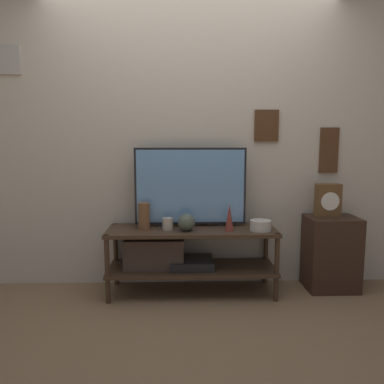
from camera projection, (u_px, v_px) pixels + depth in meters
The scene contains 11 objects.
ground_plane at pixel (193, 306), 2.96m from camera, with size 12.00×12.00×0.00m, color #846647.
wall_back at pixel (191, 134), 3.31m from camera, with size 6.40×0.08×2.70m.
media_console at pixel (177, 252), 3.17m from camera, with size 1.42×0.45×0.56m.
television at pixel (190, 186), 3.20m from camera, with size 0.95×0.05×0.68m.
vase_slim_bronze at pixel (229, 217), 3.06m from camera, with size 0.07×0.07×0.22m.
vase_wide_bowl at pixel (261, 225), 3.07m from camera, with size 0.17×0.17×0.09m.
vase_tall_ceramic at pixel (144, 216), 3.11m from camera, with size 0.10×0.10×0.22m.
vase_round_glass at pixel (186, 222), 3.06m from camera, with size 0.14×0.14×0.14m.
candle_jar at pixel (168, 224), 3.10m from camera, with size 0.09×0.09×0.10m.
side_table at pixel (331, 253), 3.27m from camera, with size 0.43×0.34×0.64m.
mantel_clock at pixel (328, 200), 3.22m from camera, with size 0.21×0.11×0.29m.
Camera 1 is at (-0.09, -2.81, 1.29)m, focal length 35.00 mm.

